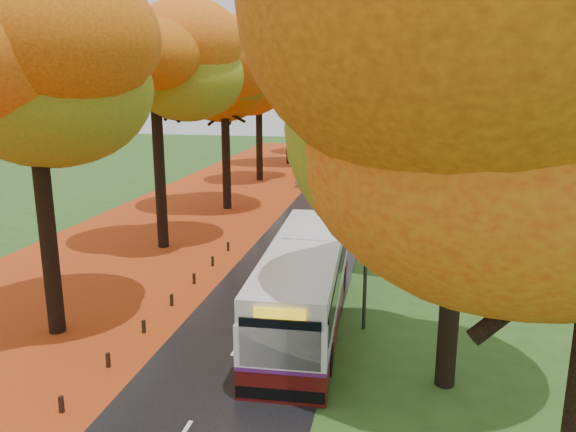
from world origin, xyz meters
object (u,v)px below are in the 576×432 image
(streetlamp_near, at_px, (360,206))
(car_silver, at_px, (312,177))
(streetlamp_far, at_px, (390,121))
(bus, at_px, (305,281))
(car_dark, at_px, (321,169))
(car_white, at_px, (311,180))
(streetlamp_mid, at_px, (383,142))

(streetlamp_near, height_order, car_silver, streetlamp_near)
(streetlamp_far, height_order, car_silver, streetlamp_far)
(streetlamp_far, bearing_deg, bus, -92.63)
(streetlamp_far, distance_m, car_silver, 16.70)
(bus, bearing_deg, car_dark, 94.50)
(streetlamp_far, relative_size, car_white, 2.17)
(streetlamp_far, relative_size, car_dark, 2.05)
(car_silver, bearing_deg, streetlamp_far, 86.54)
(streetlamp_mid, distance_m, car_silver, 10.29)
(streetlamp_mid, distance_m, car_dark, 14.65)
(streetlamp_near, xyz_separation_m, streetlamp_mid, (0.00, 22.00, 0.00))
(streetlamp_mid, distance_m, car_white, 9.38)
(streetlamp_mid, xyz_separation_m, car_silver, (-6.30, 7.07, -4.04))
(streetlamp_far, distance_m, car_dark, 12.06)
(streetlamp_near, distance_m, car_dark, 35.38)
(streetlamp_mid, bearing_deg, streetlamp_far, 90.00)
(streetlamp_mid, bearing_deg, car_silver, 131.69)
(car_silver, height_order, car_dark, car_silver)
(bus, relative_size, car_dark, 3.02)
(car_silver, relative_size, car_dark, 0.98)
(car_silver, bearing_deg, bus, -62.16)
(bus, height_order, car_dark, bus)
(car_dark, bearing_deg, car_white, -88.20)
(streetlamp_mid, height_order, car_white, streetlamp_mid)
(streetlamp_far, xyz_separation_m, bus, (-2.01, -43.84, -3.07))
(streetlamp_near, distance_m, car_silver, 30.02)
(streetlamp_mid, relative_size, car_dark, 2.05)
(bus, distance_m, car_dark, 34.70)
(car_silver, distance_m, car_dark, 5.50)
(streetlamp_mid, height_order, car_dark, streetlamp_mid)
(car_dark, bearing_deg, streetlamp_far, 57.16)
(streetlamp_far, xyz_separation_m, car_silver, (-6.30, -14.93, -4.04))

